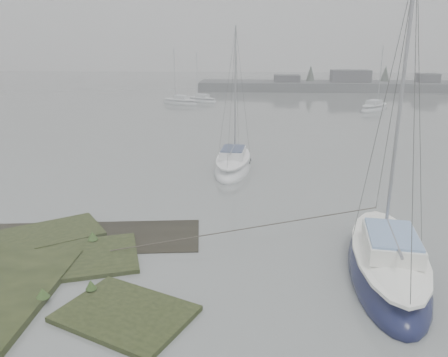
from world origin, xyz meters
TOP-DOWN VIEW (x-y plane):
  - ground at (0.00, 30.00)m, footprint 160.00×160.00m
  - far_shoreline at (26.84, 61.90)m, footprint 60.00×8.00m
  - sailboat_main at (8.43, 2.27)m, footprint 3.44×7.55m
  - sailboat_white at (2.99, 14.49)m, footprint 2.56×6.45m
  - sailboat_far_a at (-4.68, 43.73)m, footprint 5.34×3.94m
  - sailboat_far_b at (18.16, 39.70)m, footprint 4.88×5.32m
  - sailboat_far_c at (-2.24, 46.11)m, footprint 4.86×3.87m

SIDE VIEW (x-z plane):
  - ground at x=0.00m, z-range 0.00..0.00m
  - sailboat_far_c at x=-2.24m, z-range -3.15..3.57m
  - sailboat_far_a at x=-4.68m, z-range -3.41..3.86m
  - sailboat_far_b at x=18.16m, z-range -3.61..4.08m
  - sailboat_white at x=2.99m, z-range -4.17..4.72m
  - sailboat_main at x=8.43m, z-range -4.82..5.46m
  - far_shoreline at x=26.84m, z-range -1.22..2.93m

